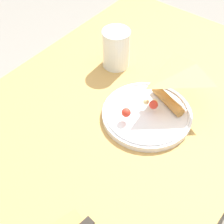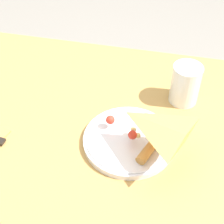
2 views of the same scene
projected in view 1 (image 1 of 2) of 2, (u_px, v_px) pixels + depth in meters
dining_table at (112, 144)px, 0.96m from camera, size 1.13×0.68×0.73m
plate_pizza at (147, 113)px, 0.86m from camera, size 0.23×0.23×0.05m
milk_glass at (116, 50)px, 0.98m from camera, size 0.08×0.08×0.11m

